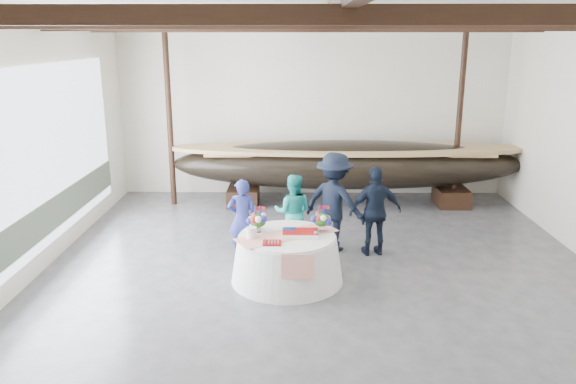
{
  "coord_description": "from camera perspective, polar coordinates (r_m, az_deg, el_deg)",
  "views": [
    {
      "loc": [
        -0.47,
        -8.65,
        4.06
      ],
      "look_at": [
        -0.59,
        1.71,
        1.2
      ],
      "focal_mm": 35.0,
      "sensor_mm": 36.0,
      "label": 1
    }
  ],
  "objects": [
    {
      "name": "longboat_display",
      "position": [
        13.93,
        6.11,
        2.83
      ],
      "size": [
        8.67,
        1.73,
        1.63
      ],
      "color": "black",
      "rests_on": "ground"
    },
    {
      "name": "guest_woman_blue",
      "position": [
        10.61,
        -4.67,
        -2.7
      ],
      "size": [
        0.61,
        0.46,
        1.53
      ],
      "primitive_type": "imported",
      "rotation": [
        0.0,
        0.0,
        3.31
      ],
      "color": "navy",
      "rests_on": "ground"
    },
    {
      "name": "open_bay",
      "position": [
        10.87,
        -23.7,
        2.27
      ],
      "size": [
        0.03,
        7.0,
        3.2
      ],
      "color": "silver",
      "rests_on": "ground"
    },
    {
      "name": "wall_front",
      "position": [
        3.24,
        9.44,
        -18.72
      ],
      "size": [
        10.0,
        0.02,
        4.5
      ],
      "primitive_type": "cube",
      "color": "silver",
      "rests_on": "ground"
    },
    {
      "name": "guest_man_right",
      "position": [
        10.79,
        8.87,
        -1.97
      ],
      "size": [
        1.07,
        0.59,
        1.73
      ],
      "primitive_type": "imported",
      "rotation": [
        0.0,
        0.0,
        3.31
      ],
      "color": "black",
      "rests_on": "ground"
    },
    {
      "name": "pavilion_structure",
      "position": [
        9.49,
        3.63,
        15.08
      ],
      "size": [
        9.8,
        11.76,
        4.5
      ],
      "color": "black",
      "rests_on": "ground"
    },
    {
      "name": "floor",
      "position": [
        9.57,
        3.47,
        -9.69
      ],
      "size": [
        10.0,
        12.0,
        0.01
      ],
      "primitive_type": "cube",
      "color": "#3D3D42",
      "rests_on": "ground"
    },
    {
      "name": "guest_man_left",
      "position": [
        10.89,
        4.72,
        -1.05
      ],
      "size": [
        1.45,
        1.28,
        1.95
      ],
      "primitive_type": "imported",
      "rotation": [
        0.0,
        0.0,
        2.59
      ],
      "color": "black",
      "rests_on": "ground"
    },
    {
      "name": "banquet_table",
      "position": [
        9.68,
        -0.09,
        -6.7
      ],
      "size": [
        1.93,
        1.93,
        0.83
      ],
      "color": "silver",
      "rests_on": "ground"
    },
    {
      "name": "guest_woman_teal",
      "position": [
        10.96,
        0.49,
        -2.07
      ],
      "size": [
        0.79,
        0.64,
        1.52
      ],
      "primitive_type": "imported",
      "rotation": [
        0.0,
        0.0,
        3.05
      ],
      "color": "teal",
      "rests_on": "ground"
    },
    {
      "name": "ceiling",
      "position": [
        8.67,
        3.98,
        18.32
      ],
      "size": [
        10.0,
        12.0,
        0.01
      ],
      "primitive_type": "cube",
      "color": "white",
      "rests_on": "wall_back"
    },
    {
      "name": "wall_left",
      "position": [
        9.93,
        -26.54,
        3.31
      ],
      "size": [
        0.02,
        12.0,
        4.5
      ],
      "primitive_type": "cube",
      "color": "silver",
      "rests_on": "ground"
    },
    {
      "name": "wall_back",
      "position": [
        14.77,
        2.51,
        8.4
      ],
      "size": [
        10.0,
        0.02,
        4.5
      ],
      "primitive_type": "cube",
      "color": "silver",
      "rests_on": "ground"
    },
    {
      "name": "tabletop_items",
      "position": [
        9.59,
        -0.12,
        -3.32
      ],
      "size": [
        1.81,
        1.38,
        0.4
      ],
      "color": "red",
      "rests_on": "banquet_table"
    }
  ]
}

